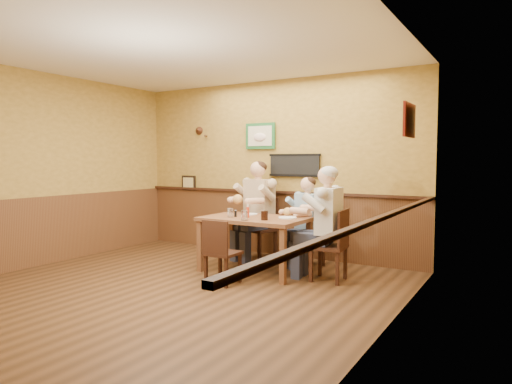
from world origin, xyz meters
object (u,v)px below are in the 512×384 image
water_glass_left (230,213)px  hot_sauce_bottle (248,212)px  chair_back_left (259,228)px  pepper_shaker (236,214)px  diner_tan_shirt (259,215)px  water_glass_mid (244,215)px  dining_table (255,224)px  diner_blue_polo (309,226)px  diner_white_elder (329,230)px  chair_back_right (309,238)px  cola_tumbler (264,215)px  salt_shaker (236,213)px  chair_near_side (223,251)px  chair_right_end (329,245)px

water_glass_left → hot_sauce_bottle: size_ratio=0.74×
chair_back_left → pepper_shaker: 0.93m
diner_tan_shirt → water_glass_mid: (0.43, -1.11, 0.13)m
water_glass_left → dining_table: bearing=29.3°
dining_table → pepper_shaker: 0.30m
water_glass_mid → hot_sauce_bottle: bearing=112.5°
chair_back_left → hot_sauce_bottle: bearing=-55.7°
diner_tan_shirt → water_glass_mid: bearing=-55.3°
diner_blue_polo → water_glass_mid: bearing=-89.7°
dining_table → hot_sauce_bottle: hot_sauce_bottle is taller
diner_tan_shirt → diner_white_elder: 1.60m
chair_back_right → cola_tumbler: size_ratio=6.73×
chair_back_left → hot_sauce_bottle: size_ratio=5.81×
dining_table → cola_tumbler: cola_tumbler is taller
salt_shaker → pepper_shaker: bearing=-57.6°
water_glass_left → chair_near_side: bearing=-64.1°
chair_back_right → diner_blue_polo: 0.17m
hot_sauce_bottle → chair_near_side: bearing=-86.1°
chair_right_end → diner_tan_shirt: bearing=-119.9°
dining_table → diner_white_elder: (1.05, 0.06, -0.01)m
diner_tan_shirt → water_glass_left: diner_tan_shirt is taller
chair_right_end → chair_near_side: 1.34m
chair_back_left → pepper_shaker: size_ratio=11.13×
chair_near_side → pepper_shaker: pepper_shaker is taller
diner_tan_shirt → diner_white_elder: (1.43, -0.70, -0.03)m
dining_table → water_glass_left: bearing=-150.7°
dining_table → chair_back_left: size_ratio=1.47×
chair_near_side → dining_table: bearing=-91.1°
chair_back_right → chair_back_left: bearing=-161.9°
chair_right_end → salt_shaker: 1.39m
cola_tumbler → hot_sauce_bottle: (-0.32, 0.10, 0.02)m
diner_tan_shirt → dining_table: bearing=-50.1°
salt_shaker → pepper_shaker: size_ratio=0.96×
chair_near_side → diner_tan_shirt: (-0.37, 1.51, 0.28)m
diner_tan_shirt → salt_shaker: size_ratio=16.62×
chair_near_side → chair_right_end: bearing=-143.1°
chair_back_left → cola_tumbler: 1.20m
diner_white_elder → pepper_shaker: (-1.31, -0.16, 0.14)m
chair_near_side → salt_shaker: bearing=-68.7°
chair_right_end → chair_near_side: (-1.06, -0.80, -0.05)m
chair_back_right → water_glass_mid: (-0.44, -1.03, 0.41)m
chair_back_left → water_glass_left: (0.09, -0.93, 0.34)m
chair_right_end → water_glass_left: (-1.34, -0.23, 0.35)m
chair_right_end → salt_shaker: bearing=-89.5°
cola_tumbler → salt_shaker: bearing=164.5°
water_glass_left → hot_sauce_bottle: hot_sauce_bottle is taller
chair_right_end → pepper_shaker: size_ratio=10.70×
chair_back_left → chair_near_side: chair_back_left is taller
chair_right_end → salt_shaker: chair_right_end is taller
diner_tan_shirt → diner_white_elder: diner_tan_shirt is taller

